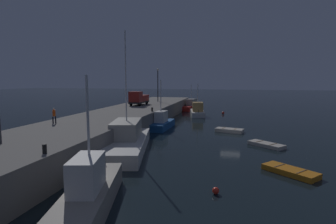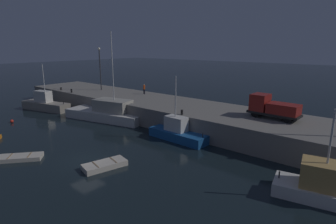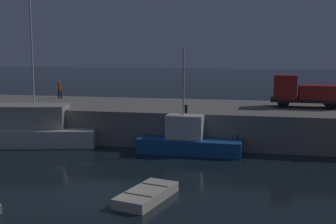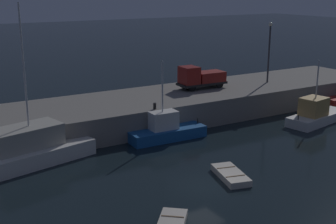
# 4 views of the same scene
# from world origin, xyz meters

# --- Properties ---
(ground_plane) EXTENTS (320.00, 320.00, 0.00)m
(ground_plane) POSITION_xyz_m (0.00, 0.00, 0.00)
(ground_plane) COLOR black
(pier_quay) EXTENTS (68.08, 9.79, 2.62)m
(pier_quay) POSITION_xyz_m (0.00, 15.89, 1.31)
(pier_quay) COLOR gray
(pier_quay) RESTS_ON ground
(fishing_trawler_red) EXTENTS (9.13, 4.38, 7.64)m
(fishing_trawler_red) POSITION_xyz_m (-22.96, 7.58, 1.04)
(fishing_trawler_red) COLOR gray
(fishing_trawler_red) RESTS_ON ground
(fishing_boat_blue) EXTENTS (8.07, 3.97, 6.52)m
(fishing_boat_blue) POSITION_xyz_m (18.84, 6.75, 0.95)
(fishing_boat_blue) COLOR silver
(fishing_boat_blue) RESTS_ON ground
(fishing_boat_white) EXTENTS (13.02, 6.84, 12.41)m
(fishing_boat_white) POSITION_xyz_m (-10.13, 10.63, 1.06)
(fishing_boat_white) COLOR silver
(fishing_boat_white) RESTS_ON ground
(fishing_boat_orange) EXTENTS (7.28, 2.54, 7.26)m
(fishing_boat_orange) POSITION_xyz_m (3.02, 10.15, 0.86)
(fishing_boat_orange) COLOR #195193
(fishing_boat_orange) RESTS_ON ground
(fishing_boat_black) EXTENTS (8.20, 4.00, 6.02)m
(fishing_boat_black) POSITION_xyz_m (28.65, 9.56, 0.90)
(fishing_boat_black) COLOR red
(fishing_boat_black) RESTS_ON ground
(dinghy_orange_near) EXTENTS (3.94, 4.19, 0.47)m
(dinghy_orange_near) POSITION_xyz_m (-13.87, -4.69, 0.22)
(dinghy_orange_near) COLOR orange
(dinghy_orange_near) RESTS_ON ground
(rowboat_white_mid) EXTENTS (3.68, 3.97, 0.44)m
(rowboat_white_mid) POSITION_xyz_m (-4.97, -3.89, 0.20)
(rowboat_white_mid) COLOR beige
(rowboat_white_mid) RESTS_ON ground
(dinghy_red_small) EXTENTS (2.50, 4.05, 0.52)m
(dinghy_red_small) POSITION_xyz_m (2.61, 0.18, 0.24)
(dinghy_red_small) COLOR beige
(dinghy_red_small) RESTS_ON ground
(mooring_buoy_near) EXTENTS (0.46, 0.46, 0.46)m
(mooring_buoy_near) POSITION_xyz_m (-19.05, 0.77, 0.23)
(mooring_buoy_near) COLOR red
(mooring_buoy_near) RESTS_ON ground
(mooring_buoy_mid) EXTENTS (0.56, 0.56, 0.56)m
(mooring_buoy_mid) POSITION_xyz_m (22.16, 1.75, 0.28)
(mooring_buoy_mid) COLOR red
(mooring_buoy_mid) RESTS_ON ground
(lamp_post_east) EXTENTS (0.44, 0.44, 6.99)m
(lamp_post_east) POSITION_xyz_m (20.02, 15.40, 6.76)
(lamp_post_east) COLOR #38383D
(lamp_post_east) RESTS_ON pier_quay
(utility_truck) EXTENTS (5.59, 2.25, 2.56)m
(utility_truck) POSITION_xyz_m (11.21, 16.63, 3.86)
(utility_truck) COLOR black
(utility_truck) RESTS_ON pier_quay
(dockworker) EXTENTS (0.43, 0.40, 1.69)m
(dockworker) POSITION_xyz_m (-10.63, 18.57, 3.58)
(dockworker) COLOR black
(dockworker) RESTS_ON pier_quay
(bollard_west) EXTENTS (0.28, 0.28, 0.63)m
(bollard_west) POSITION_xyz_m (-21.34, 11.59, 2.93)
(bollard_west) COLOR black
(bollard_west) RESTS_ON pier_quay
(bollard_central) EXTENTS (0.28, 0.28, 0.58)m
(bollard_central) POSITION_xyz_m (2.58, 11.48, 2.91)
(bollard_central) COLOR black
(bollard_central) RESTS_ON pier_quay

